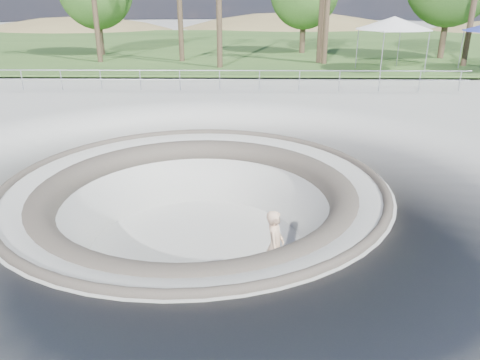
{
  "coord_description": "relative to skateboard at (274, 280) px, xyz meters",
  "views": [
    {
      "loc": [
        1.38,
        -11.62,
        4.76
      ],
      "look_at": [
        1.2,
        0.5,
        -0.1
      ],
      "focal_mm": 35.0,
      "sensor_mm": 36.0,
      "label": 1
    }
  ],
  "objects": [
    {
      "name": "ground",
      "position": [
        -2.07,
        1.8,
        1.84
      ],
      "size": [
        180.0,
        180.0,
        0.0
      ],
      "primitive_type": "plane",
      "color": "#A9A9A4",
      "rests_on": "ground"
    },
    {
      "name": "skater",
      "position": [
        0.0,
        0.0,
        0.95
      ],
      "size": [
        0.55,
        0.74,
        1.86
      ],
      "primitive_type": "imported",
      "rotation": [
        0.0,
        0.0,
        1.4
      ],
      "color": "#E0B590",
      "rests_on": "skateboard"
    },
    {
      "name": "safety_railing",
      "position": [
        -2.07,
        13.8,
        2.53
      ],
      "size": [
        25.0,
        0.06,
        1.03
      ],
      "color": "#97999F",
      "rests_on": "ground"
    },
    {
      "name": "skate_bowl",
      "position": [
        -2.07,
        1.8,
        0.01
      ],
      "size": [
        14.0,
        14.0,
        4.1
      ],
      "color": "#A9A9A4",
      "rests_on": "ground"
    },
    {
      "name": "skateboard",
      "position": [
        0.0,
        0.0,
        0.0
      ],
      "size": [
        0.81,
        0.44,
        0.08
      ],
      "color": "brown",
      "rests_on": "ground"
    },
    {
      "name": "canopy_white",
      "position": [
        8.1,
        19.8,
        4.91
      ],
      "size": [
        6.07,
        6.07,
        3.19
      ],
      "color": "#97999F",
      "rests_on": "ground"
    },
    {
      "name": "distant_hills",
      "position": [
        1.71,
        58.97,
        -5.18
      ],
      "size": [
        103.2,
        45.0,
        28.6
      ],
      "color": "olive",
      "rests_on": "ground"
    },
    {
      "name": "grass_strip",
      "position": [
        -2.07,
        35.8,
        2.06
      ],
      "size": [
        180.0,
        36.0,
        0.12
      ],
      "color": "#315220",
      "rests_on": "ground"
    }
  ]
}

